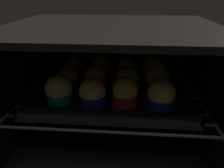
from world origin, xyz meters
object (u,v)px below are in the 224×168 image
object	(u,v)px
muffin_row1_col1	(96,79)
muffin_row0_col0	(59,90)
muffin_row2_col3	(153,70)
muffin_row0_col1	(92,93)
muffin_row1_col3	(158,80)
muffin_row2_col2	(127,70)
muffin_row2_col0	(75,69)
muffin_row0_col3	(161,95)
muffin_row1_col0	(69,79)
muffin_row2_col1	(102,69)
muffin_row0_col2	(125,93)
muffin_row1_col2	(128,81)
baking_tray	(112,91)

from	to	relation	value
muffin_row1_col1	muffin_row0_col0	bearing A→B (deg)	-135.02
muffin_row2_col3	muffin_row0_col1	bearing A→B (deg)	-134.23
muffin_row1_col3	muffin_row2_col2	world-z (taller)	muffin_row1_col3
muffin_row0_col0	muffin_row2_col0	bearing A→B (deg)	90.11
muffin_row0_col3	muffin_row1_col0	distance (cm)	29.23
muffin_row2_col1	muffin_row2_col2	bearing A→B (deg)	0.98
muffin_row0_col2	muffin_row1_col1	xyz separation A→B (cm)	(-9.29, 9.18, -0.15)
muffin_row0_col1	muffin_row2_col1	world-z (taller)	muffin_row2_col1
muffin_row0_col0	muffin_row1_col2	size ratio (longest dim) A/B	1.07
muffin_row2_col2	muffin_row1_col0	bearing A→B (deg)	-153.58
muffin_row0_col3	muffin_row1_col2	world-z (taller)	muffin_row0_col3
muffin_row0_col2	muffin_row1_col2	xyz separation A→B (cm)	(0.63, 9.00, -0.29)
muffin_row1_col1	muffin_row2_col3	bearing A→B (deg)	25.49
muffin_row0_col0	muffin_row1_col3	world-z (taller)	muffin_row1_col3
muffin_row0_col1	muffin_row0_col2	size ratio (longest dim) A/B	0.97
muffin_row0_col3	muffin_row0_col0	bearing A→B (deg)	179.35
muffin_row0_col2	muffin_row1_col0	xyz separation A→B (cm)	(-17.96, 9.32, -0.39)
muffin_row0_col2	muffin_row1_col1	bearing A→B (deg)	135.36
baking_tray	muffin_row0_col0	xyz separation A→B (cm)	(-14.11, -9.01, 3.99)
muffin_row1_col2	muffin_row1_col1	bearing A→B (deg)	178.94
muffin_row1_col0	baking_tray	bearing A→B (deg)	-0.91
baking_tray	muffin_row2_col0	distance (cm)	17.39
muffin_row1_col2	muffin_row2_col1	size ratio (longest dim) A/B	0.88
muffin_row0_col0	muffin_row2_col2	bearing A→B (deg)	44.49
muffin_row1_col3	muffin_row2_col2	distance (cm)	13.11
muffin_row0_col3	muffin_row2_col1	world-z (taller)	muffin_row2_col1
baking_tray	muffin_row1_col2	distance (cm)	6.17
muffin_row1_col0	muffin_row1_col2	size ratio (longest dim) A/B	0.98
muffin_row0_col3	muffin_row2_col2	distance (cm)	20.84
baking_tray	muffin_row2_col3	size ratio (longest dim) A/B	5.69
muffin_row0_col2	muffin_row0_col3	size ratio (longest dim) A/B	1.04
muffin_row1_col3	muffin_row0_col1	bearing A→B (deg)	-151.76
baking_tray	muffin_row1_col3	world-z (taller)	muffin_row1_col3
muffin_row2_col1	muffin_row2_col0	bearing A→B (deg)	178.08
muffin_row2_col0	muffin_row1_col2	bearing A→B (deg)	-26.56
muffin_row0_col1	muffin_row1_col3	xyz separation A→B (cm)	(18.57, 9.97, 0.42)
muffin_row1_col0	muffin_row2_col3	world-z (taller)	muffin_row2_col3
muffin_row0_col2	muffin_row2_col3	world-z (taller)	muffin_row2_col3
muffin_row0_col2	muffin_row2_col0	xyz separation A→B (cm)	(-18.42, 18.52, -0.33)
muffin_row0_col0	muffin_row0_col1	bearing A→B (deg)	-4.09
muffin_row1_col1	baking_tray	bearing A→B (deg)	-0.85
baking_tray	muffin_row2_col2	size ratio (longest dim) A/B	6.11
muffin_row1_col3	muffin_row2_col2	bearing A→B (deg)	136.89
muffin_row0_col3	muffin_row1_col3	size ratio (longest dim) A/B	0.87
muffin_row0_col0	muffin_row0_col3	distance (cm)	28.05
baking_tray	muffin_row2_col2	world-z (taller)	muffin_row2_col2
muffin_row0_col0	muffin_row2_col3	bearing A→B (deg)	32.95
muffin_row0_col2	muffin_row1_col0	distance (cm)	20.24
muffin_row0_col0	muffin_row1_col2	bearing A→B (deg)	25.08
muffin_row1_col3	muffin_row2_col2	size ratio (longest dim) A/B	1.17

